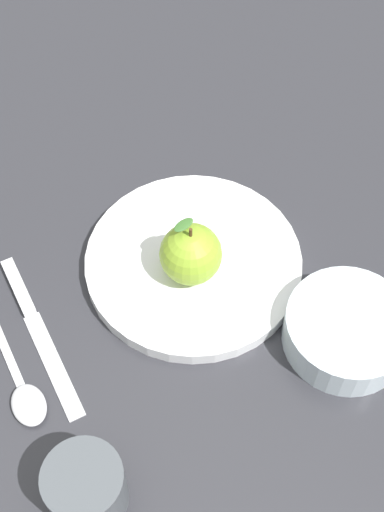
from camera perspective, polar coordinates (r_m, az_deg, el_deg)
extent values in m
plane|color=#2D2D33|center=(0.80, -2.00, -2.61)|extent=(2.40, 2.40, 0.00)
cylinder|color=white|center=(0.80, 0.00, -0.44)|extent=(0.25, 0.25, 0.02)
torus|color=white|center=(0.80, 0.00, -0.24)|extent=(0.25, 0.25, 0.01)
sphere|color=#8CB22D|center=(0.76, -0.10, 0.16)|extent=(0.07, 0.07, 0.07)
cylinder|color=#4C3319|center=(0.73, -0.11, 1.85)|extent=(0.00, 0.00, 0.01)
ellipsoid|color=#386628|center=(0.73, -0.66, 2.51)|extent=(0.01, 0.02, 0.00)
cylinder|color=silver|center=(0.76, 12.37, -5.85)|extent=(0.13, 0.13, 0.04)
torus|color=silver|center=(0.75, 12.61, -5.21)|extent=(0.13, 0.13, 0.01)
cylinder|color=#9FABB3|center=(0.75, 12.58, -5.29)|extent=(0.11, 0.11, 0.01)
cylinder|color=#4C5156|center=(0.68, -8.55, -17.98)|extent=(0.07, 0.07, 0.07)
torus|color=#4C5156|center=(0.65, -8.89, -17.24)|extent=(0.07, 0.07, 0.01)
cylinder|color=#35393C|center=(0.65, -8.87, -17.26)|extent=(0.06, 0.06, 0.01)
cube|color=silver|center=(0.76, -11.11, -8.58)|extent=(0.13, 0.06, 0.00)
cube|color=silver|center=(0.81, -13.82, -2.45)|extent=(0.08, 0.04, 0.01)
ellipsoid|color=silver|center=(0.74, -13.01, -11.63)|extent=(0.06, 0.05, 0.01)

